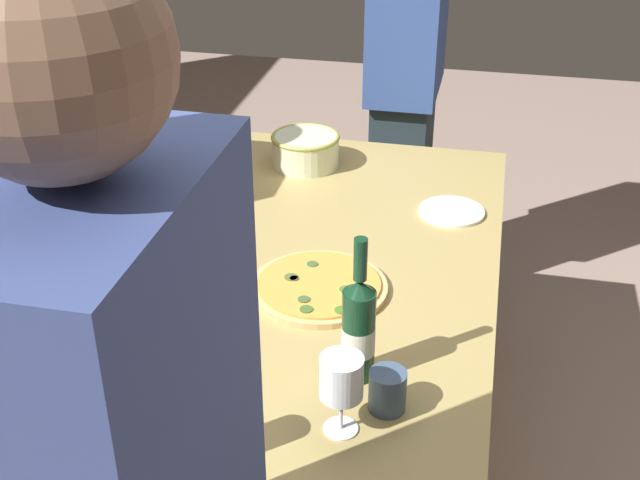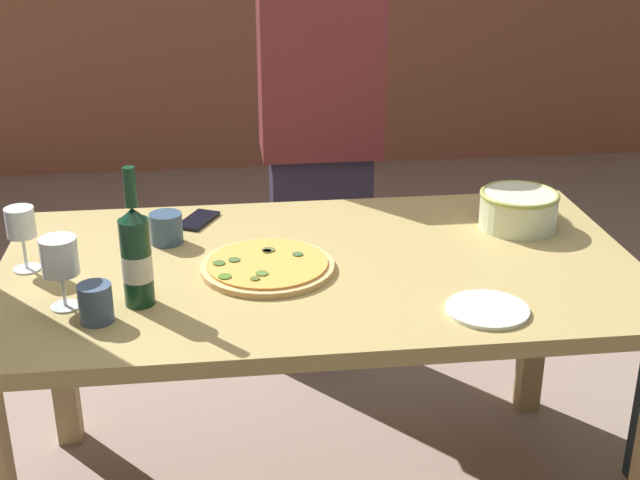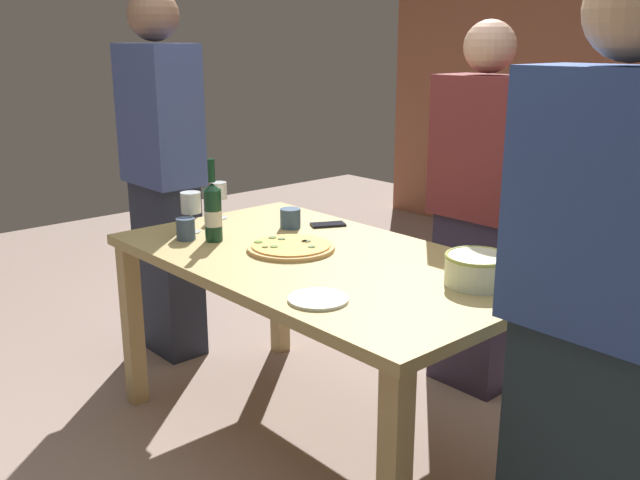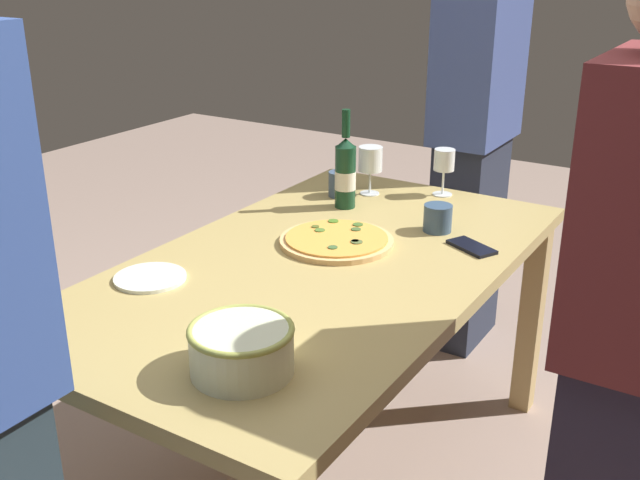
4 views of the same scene
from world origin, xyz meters
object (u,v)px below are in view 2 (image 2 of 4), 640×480
at_px(pizza, 267,266).
at_px(cell_phone, 198,220).
at_px(cup_amber, 96,303).
at_px(side_plate, 487,310).
at_px(wine_glass_near_pizza, 21,225).
at_px(serving_bowl, 518,208).
at_px(cup_ceramic, 166,228).
at_px(person_guest_right, 320,146).
at_px(wine_glass_by_bottle, 60,260).
at_px(wine_bottle, 136,255).
at_px(dining_table, 320,296).

height_order(pizza, cell_phone, pizza).
relative_size(cup_amber, side_plate, 0.47).
bearing_deg(wine_glass_near_pizza, serving_bowl, 5.47).
relative_size(wine_glass_near_pizza, cup_ceramic, 1.89).
relative_size(serving_bowl, cup_amber, 2.48).
xyz_separation_m(pizza, cup_ceramic, (-0.25, 0.20, 0.03)).
xyz_separation_m(wine_glass_near_pizza, cup_ceramic, (0.34, 0.13, -0.08)).
bearing_deg(person_guest_right, cup_amber, -23.08).
xyz_separation_m(serving_bowl, wine_glass_by_bottle, (-1.17, -0.34, 0.06)).
bearing_deg(serving_bowl, wine_glass_near_pizza, -174.53).
height_order(pizza, cup_ceramic, cup_ceramic).
distance_m(wine_bottle, cup_ceramic, 0.36).
distance_m(serving_bowl, person_guest_right, 0.80).
bearing_deg(person_guest_right, side_plate, 18.80).
xyz_separation_m(pizza, serving_bowl, (0.70, 0.20, 0.05)).
bearing_deg(cup_amber, serving_bowl, 21.06).
distance_m(cup_ceramic, cell_phone, 0.17).
xyz_separation_m(wine_bottle, cell_phone, (0.13, 0.49, -0.11)).
bearing_deg(cell_phone, cup_ceramic, -92.59).
distance_m(side_plate, cell_phone, 0.90).
relative_size(dining_table, cup_amber, 18.32).
bearing_deg(wine_glass_near_pizza, wine_bottle, -37.30).
bearing_deg(wine_glass_near_pizza, dining_table, -3.78).
xyz_separation_m(wine_glass_by_bottle, side_plate, (0.94, -0.14, -0.11)).
distance_m(pizza, person_guest_right, 0.88).
bearing_deg(serving_bowl, wine_glass_by_bottle, -163.65).
height_order(pizza, wine_glass_by_bottle, wine_glass_by_bottle).
bearing_deg(wine_glass_by_bottle, serving_bowl, 16.35).
height_order(serving_bowl, person_guest_right, person_guest_right).
relative_size(pizza, person_guest_right, 0.21).
xyz_separation_m(dining_table, cup_ceramic, (-0.39, 0.18, 0.13)).
relative_size(cell_phone, person_guest_right, 0.09).
bearing_deg(wine_bottle, person_guest_right, 61.88).
xyz_separation_m(dining_table, side_plate, (0.34, -0.31, 0.10)).
distance_m(wine_glass_near_pizza, person_guest_right, 1.13).
xyz_separation_m(pizza, person_guest_right, (0.24, 0.85, 0.05)).
xyz_separation_m(dining_table, wine_bottle, (-0.43, -0.17, 0.21)).
distance_m(pizza, wine_glass_by_bottle, 0.50).
distance_m(wine_glass_by_bottle, cell_phone, 0.58).
relative_size(cup_ceramic, person_guest_right, 0.05).
xyz_separation_m(pizza, side_plate, (0.47, -0.28, -0.01)).
xyz_separation_m(cup_amber, person_guest_right, (0.62, 1.07, 0.01)).
distance_m(dining_table, side_plate, 0.47).
bearing_deg(cup_amber, pizza, 29.78).
relative_size(dining_table, side_plate, 8.57).
relative_size(dining_table, wine_glass_near_pizza, 9.86).
distance_m(dining_table, wine_glass_by_bottle, 0.66).
xyz_separation_m(pizza, cell_phone, (-0.17, 0.35, -0.01)).
relative_size(cup_ceramic, cell_phone, 0.60).
bearing_deg(wine_glass_near_pizza, cup_ceramic, 20.96).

